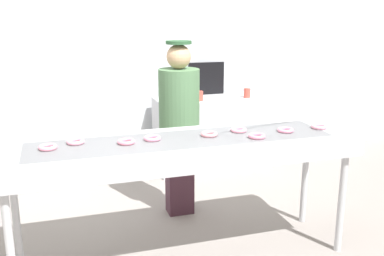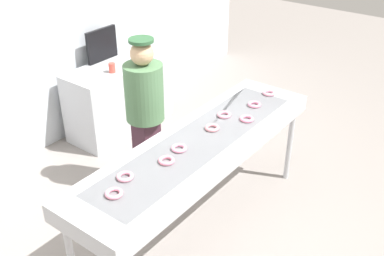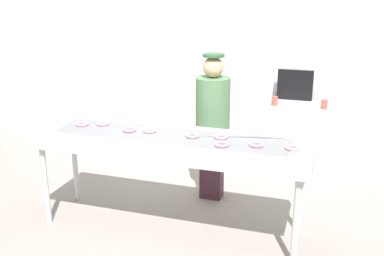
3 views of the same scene
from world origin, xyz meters
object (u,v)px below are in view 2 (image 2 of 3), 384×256
(prep_counter, at_px, (120,97))
(paper_cup_1, at_px, (146,53))
(strawberry_donut_0, at_px, (224,115))
(strawberry_donut_5, at_px, (247,119))
(strawberry_donut_4, at_px, (269,93))
(menu_display, at_px, (102,45))
(strawberry_donut_2, at_px, (179,148))
(strawberry_donut_1, at_px, (125,177))
(worker_baker, at_px, (145,107))
(strawberry_donut_7, at_px, (166,161))
(strawberry_donut_3, at_px, (254,104))
(fryer_conveyor, at_px, (200,148))
(strawberry_donut_8, at_px, (114,193))
(strawberry_donut_6, at_px, (212,128))
(paper_cup_0, at_px, (112,68))

(prep_counter, height_order, paper_cup_1, paper_cup_1)
(strawberry_donut_0, distance_m, strawberry_donut_5, 0.21)
(paper_cup_1, bearing_deg, strawberry_donut_4, -96.02)
(strawberry_donut_5, bearing_deg, menu_display, 80.23)
(strawberry_donut_2, distance_m, menu_display, 2.42)
(strawberry_donut_1, distance_m, worker_baker, 1.18)
(strawberry_donut_7, bearing_deg, strawberry_donut_3, -2.36)
(fryer_conveyor, relative_size, worker_baker, 1.62)
(paper_cup_1, distance_m, menu_display, 0.55)
(strawberry_donut_8, distance_m, prep_counter, 2.73)
(fryer_conveyor, height_order, prep_counter, fryer_conveyor)
(fryer_conveyor, xyz_separation_m, menu_display, (0.93, 2.17, 0.18))
(strawberry_donut_1, xyz_separation_m, strawberry_donut_6, (0.98, -0.09, 0.00))
(menu_display, bearing_deg, prep_counter, -90.00)
(strawberry_donut_7, height_order, strawberry_donut_8, same)
(strawberry_donut_1, height_order, paper_cup_1, strawberry_donut_1)
(strawberry_donut_1, distance_m, strawberry_donut_5, 1.32)
(strawberry_donut_2, distance_m, strawberry_donut_8, 0.73)
(strawberry_donut_6, height_order, strawberry_donut_7, same)
(worker_baker, bearing_deg, menu_display, -111.50)
(menu_display, bearing_deg, strawberry_donut_0, -102.25)
(paper_cup_0, bearing_deg, menu_display, 61.14)
(paper_cup_1, bearing_deg, strawberry_donut_7, -134.06)
(strawberry_donut_1, xyz_separation_m, strawberry_donut_3, (1.59, -0.16, 0.00))
(strawberry_donut_3, bearing_deg, strawberry_donut_6, 174.03)
(strawberry_donut_0, xyz_separation_m, paper_cup_1, (0.85, 1.74, -0.05))
(strawberry_donut_3, bearing_deg, fryer_conveyor, 177.25)
(prep_counter, bearing_deg, worker_baker, -122.88)
(strawberry_donut_3, relative_size, paper_cup_1, 1.13)
(strawberry_donut_0, height_order, strawberry_donut_7, same)
(worker_baker, xyz_separation_m, paper_cup_0, (0.53, 1.00, -0.02))
(strawberry_donut_7, bearing_deg, strawberry_donut_4, -1.38)
(strawberry_donut_1, bearing_deg, strawberry_donut_4, -4.32)
(fryer_conveyor, relative_size, menu_display, 5.80)
(worker_baker, height_order, paper_cup_1, worker_baker)
(strawberry_donut_0, xyz_separation_m, menu_display, (0.46, 2.10, 0.09))
(strawberry_donut_1, xyz_separation_m, menu_display, (1.70, 2.06, 0.09))
(strawberry_donut_3, distance_m, menu_display, 2.22)
(strawberry_donut_2, xyz_separation_m, worker_baker, (0.42, 0.76, -0.04))
(strawberry_donut_0, distance_m, strawberry_donut_3, 0.37)
(fryer_conveyor, distance_m, strawberry_donut_1, 0.78)
(strawberry_donut_1, bearing_deg, menu_display, 50.50)
(prep_counter, distance_m, paper_cup_0, 0.55)
(strawberry_donut_1, distance_m, strawberry_donut_7, 0.36)
(fryer_conveyor, bearing_deg, strawberry_donut_2, 168.43)
(fryer_conveyor, bearing_deg, strawberry_donut_6, 6.44)
(fryer_conveyor, bearing_deg, strawberry_donut_5, -13.77)
(strawberry_donut_6, height_order, worker_baker, worker_baker)
(strawberry_donut_4, xyz_separation_m, strawberry_donut_7, (-1.55, 0.04, 0.00))
(strawberry_donut_7, distance_m, paper_cup_0, 2.13)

